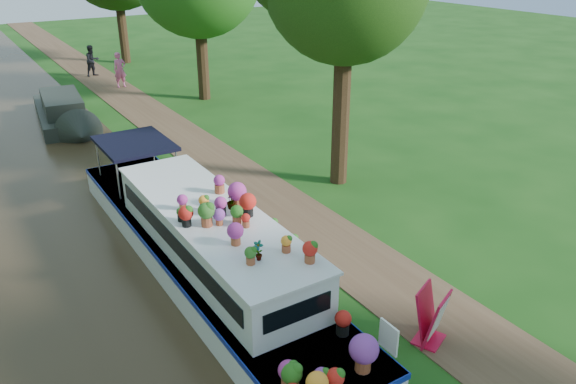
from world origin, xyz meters
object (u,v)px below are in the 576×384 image
(plant_boat, at_px, (214,252))
(second_boat, at_px, (63,112))
(pedestrian_dark, at_px, (92,61))
(pedestrian_pink, at_px, (120,70))
(sandwich_board, at_px, (432,319))

(plant_boat, bearing_deg, second_boat, 90.55)
(second_boat, xyz_separation_m, pedestrian_dark, (3.55, 8.63, 0.39))
(pedestrian_pink, xyz_separation_m, pedestrian_dark, (-0.55, 3.45, -0.04))
(second_boat, relative_size, pedestrian_pink, 3.69)
(second_boat, relative_size, sandwich_board, 5.97)
(pedestrian_pink, relative_size, pedestrian_dark, 1.04)
(plant_boat, xyz_separation_m, second_boat, (-0.14, 14.68, -0.33))
(sandwich_board, bearing_deg, pedestrian_pink, 63.33)
(pedestrian_pink, bearing_deg, sandwich_board, -97.19)
(second_boat, xyz_separation_m, pedestrian_pink, (4.09, 5.18, 0.43))
(pedestrian_pink, distance_m, pedestrian_dark, 3.49)
(pedestrian_pink, bearing_deg, second_boat, -132.50)
(plant_boat, relative_size, pedestrian_dark, 7.68)
(plant_boat, xyz_separation_m, pedestrian_dark, (3.40, 23.31, 0.06))
(pedestrian_pink, height_order, pedestrian_dark, pedestrian_pink)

